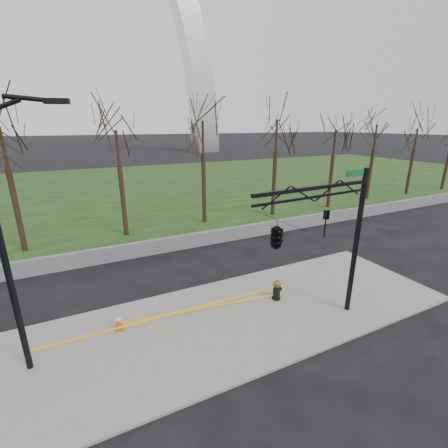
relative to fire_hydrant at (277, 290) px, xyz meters
name	(u,v)px	position (x,y,z in m)	size (l,w,h in m)	color
ground	(243,317)	(-1.93, -0.41, -0.53)	(500.00, 500.00, 0.00)	black
sidewalk	(243,316)	(-1.93, -0.41, -0.48)	(18.00, 6.00, 0.10)	gray
grass_strip	(123,188)	(-1.93, 29.59, -0.50)	(120.00, 40.00, 0.06)	black
guardrail	(180,242)	(-1.93, 7.59, -0.08)	(60.00, 0.30, 0.90)	#59595B
gateway_arch	(75,3)	(-1.93, 74.59, 31.97)	(66.00, 6.00, 65.00)	silver
tree_row	(242,167)	(4.68, 11.59, 3.73)	(59.22, 4.00, 8.52)	black
fire_hydrant	(277,290)	(0.00, 0.00, 0.00)	(0.58, 0.40, 0.93)	black
traffic_cone	(119,322)	(-6.59, 0.87, -0.12)	(0.38, 0.38, 0.62)	#E63B0C
street_light	(7,231)	(-9.22, 0.04, 4.16)	(2.35, 0.78, 8.21)	black
traffic_signal_mast	(295,230)	(-1.04, -2.15, 3.62)	(5.10, 2.51, 6.00)	black
caution_tape	(186,311)	(-4.14, 0.21, 0.02)	(9.43, 0.88, 0.47)	yellow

